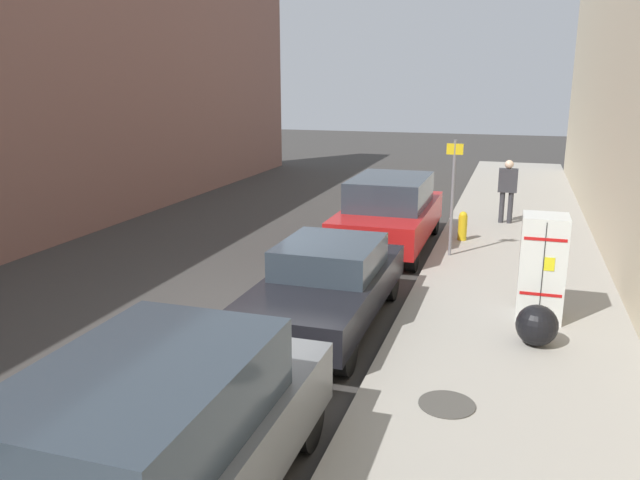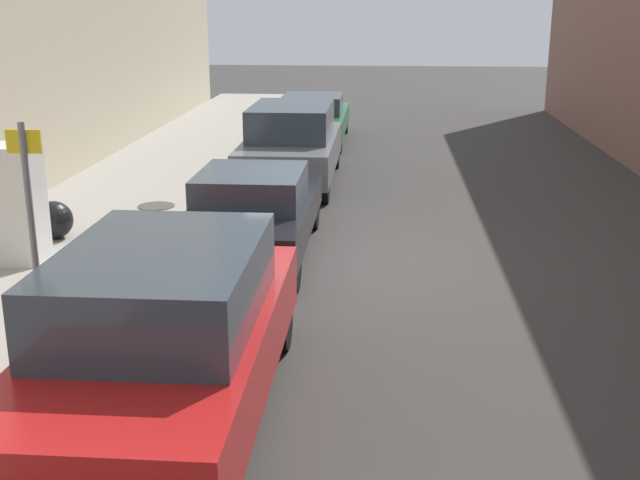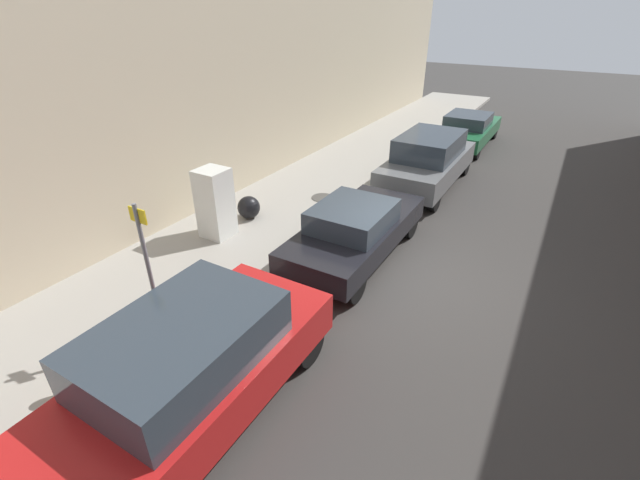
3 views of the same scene
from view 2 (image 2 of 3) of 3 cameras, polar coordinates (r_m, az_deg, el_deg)
name	(u,v)px [view 2 (image 2 of 3)]	position (r m, az deg, el deg)	size (l,w,h in m)	color
ground_plane	(336,260)	(12.65, 1.17, -1.45)	(80.00, 80.00, 0.00)	#383533
sidewalk_slab	(69,249)	(13.58, -17.45, -0.61)	(3.75, 44.00, 0.16)	#9E998E
discarded_refrigerator	(15,204)	(12.72, -20.87, 2.42)	(0.72, 0.73, 1.76)	silver
manhole_cover	(156,206)	(15.65, -11.57, 2.38)	(0.70, 0.70, 0.02)	#47443F
street_sign_post	(33,234)	(8.78, -19.76, 0.44)	(0.36, 0.07, 2.62)	slate
trash_bag	(54,220)	(13.88, -18.40, 1.36)	(0.63, 0.63, 0.63)	black
parked_suv_red	(165,333)	(7.75, -10.99, -6.51)	(1.99, 4.77, 1.76)	red
parked_sedan_dark	(254,211)	(12.72, -4.74, 2.09)	(1.81, 4.49, 1.42)	black
parked_suv_gray	(292,143)	(17.89, -2.02, 6.89)	(1.95, 4.79, 1.75)	slate
parked_sedan_green	(313,118)	(23.30, -0.49, 8.69)	(1.88, 4.67, 1.38)	#1E6038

